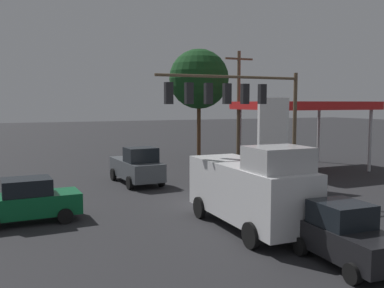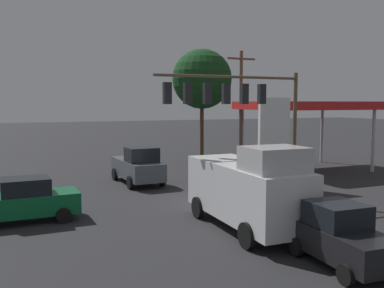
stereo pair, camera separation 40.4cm
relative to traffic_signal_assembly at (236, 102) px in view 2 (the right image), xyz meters
name	(u,v)px [view 2 (the right image)]	position (x,y,z in m)	size (l,w,h in m)	color
ground_plane	(207,203)	(1.03, -1.15, -5.20)	(200.00, 200.00, 0.00)	#262628
traffic_signal_assembly	(236,102)	(0.00, 0.00, 0.00)	(7.89, 0.43, 6.71)	brown
utility_pole	(241,107)	(-6.38, -10.68, -0.35)	(2.40, 0.26, 9.15)	brown
gas_station_canopy	(306,106)	(-10.66, -8.13, -0.32)	(9.15, 6.94, 5.25)	red
price_sign	(274,127)	(-4.26, -2.99, -1.46)	(2.10, 0.27, 5.46)	#B7B7BC
delivery_truck	(247,189)	(1.58, 3.79, -3.51)	(2.66, 6.84, 3.58)	silver
pickup_parked	(138,166)	(2.83, -7.66, -4.09)	(2.44, 5.28, 2.40)	#474C51
hatchback_crossing	(341,236)	(0.82, 8.28, -4.26)	(2.12, 3.88, 1.97)	black
sedan_far	(26,200)	(9.78, -1.04, -4.25)	(4.45, 2.16, 1.93)	#0C592D
street_tree	(202,79)	(-6.32, -17.84, 2.14)	(5.53, 5.53, 10.13)	#4C331E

